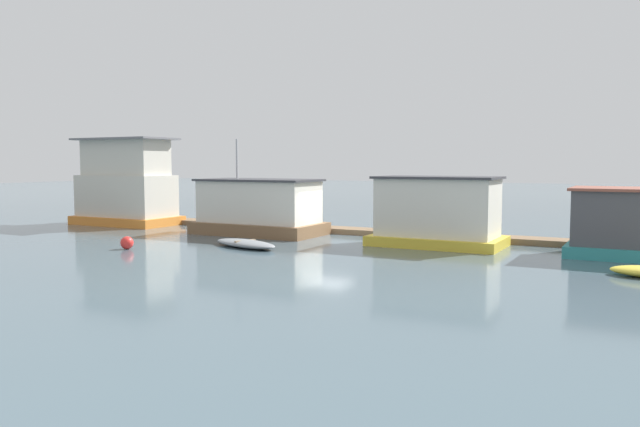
# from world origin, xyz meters

# --- Properties ---
(ground_plane) EXTENTS (200.00, 200.00, 0.00)m
(ground_plane) POSITION_xyz_m (0.00, 0.00, 0.00)
(ground_plane) COLOR #475B66
(dock_walkway) EXTENTS (42.40, 1.60, 0.30)m
(dock_walkway) POSITION_xyz_m (0.00, 2.61, 0.15)
(dock_walkway) COLOR brown
(dock_walkway) RESTS_ON ground_plane
(houseboat_orange) EXTENTS (6.83, 3.76, 5.65)m
(houseboat_orange) POSITION_xyz_m (-15.19, 0.37, 2.56)
(houseboat_orange) COLOR orange
(houseboat_orange) RESTS_ON ground_plane
(houseboat_brown) EXTENTS (7.27, 3.84, 5.42)m
(houseboat_brown) POSITION_xyz_m (-4.36, -0.22, 1.49)
(houseboat_brown) COLOR brown
(houseboat_brown) RESTS_ON ground_plane
(houseboat_yellow) EXTENTS (6.33, 3.63, 3.40)m
(houseboat_yellow) POSITION_xyz_m (6.11, -0.27, 1.62)
(houseboat_yellow) COLOR gold
(houseboat_yellow) RESTS_ON ground_plane
(houseboat_teal) EXTENTS (5.07, 3.73, 2.99)m
(houseboat_teal) POSITION_xyz_m (14.58, 0.03, 1.44)
(houseboat_teal) COLOR teal
(houseboat_teal) RESTS_ON ground_plane
(dinghy_grey) EXTENTS (4.31, 2.54, 0.36)m
(dinghy_grey) POSITION_xyz_m (-1.83, -5.20, 0.18)
(dinghy_grey) COLOR gray
(dinghy_grey) RESTS_ON ground_plane
(mooring_post_near_right) EXTENTS (0.25, 0.25, 1.37)m
(mooring_post_near_right) POSITION_xyz_m (-14.39, 1.56, 0.68)
(mooring_post_near_right) COLOR brown
(mooring_post_near_right) RESTS_ON ground_plane
(mooring_post_far_right) EXTENTS (0.31, 0.31, 1.72)m
(mooring_post_far_right) POSITION_xyz_m (-5.45, 1.56, 0.86)
(mooring_post_far_right) COLOR brown
(mooring_post_far_right) RESTS_ON ground_plane
(buoy_red) EXTENTS (0.61, 0.61, 0.61)m
(buoy_red) POSITION_xyz_m (-6.35, -8.37, 0.30)
(buoy_red) COLOR red
(buoy_red) RESTS_ON ground_plane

